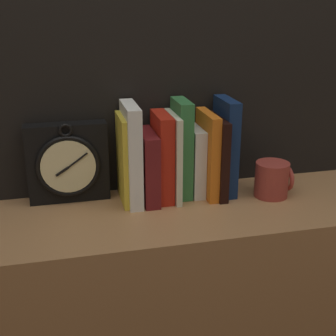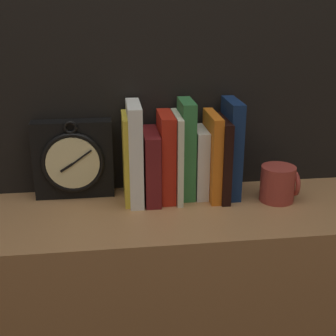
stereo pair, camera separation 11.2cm
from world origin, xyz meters
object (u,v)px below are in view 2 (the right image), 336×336
clock (73,160)px  book_slot7_orange (212,156)px  mug (279,184)px  book_slot9_navy (231,148)px  book_slot2_maroon (151,166)px  book_slot3_red (166,156)px  book_slot4_cream (177,157)px  book_slot5_green (186,149)px  book_slot1_white (135,153)px  book_slot6_white (200,162)px  book_slot0_yellow (126,158)px  book_slot8_black (221,158)px

clock → book_slot7_orange: size_ratio=0.95×
book_slot7_orange → mug: book_slot7_orange is taller
book_slot7_orange → book_slot9_navy: 0.06m
mug → book_slot2_maroon: bearing=170.7°
clock → book_slot3_red: size_ratio=0.95×
book_slot4_cream → book_slot9_navy: (0.15, 0.01, 0.02)m
book_slot2_maroon → book_slot5_green: 0.10m
clock → book_slot1_white: 0.17m
book_slot9_navy → book_slot6_white: bearing=175.2°
clock → book_slot5_green: size_ratio=0.83×
book_slot6_white → book_slot9_navy: size_ratio=0.71×
book_slot1_white → book_slot5_green: 0.14m
clock → book_slot1_white: bearing=-15.1°
book_slot0_yellow → book_slot5_green: size_ratio=0.88×
book_slot3_red → book_slot6_white: size_ratio=1.24×
book_slot9_navy → mug: size_ratio=2.69×
book_slot0_yellow → book_slot1_white: size_ratio=0.88×
mug → book_slot8_black: bearing=160.3°
book_slot1_white → mug: 0.38m
clock → book_slot7_orange: book_slot7_orange is taller
book_slot6_white → book_slot3_red: bearing=-174.8°
book_slot9_navy → book_slot3_red: bearing=-179.5°
book_slot1_white → book_slot5_green: (0.14, 0.02, 0.00)m
book_slot0_yellow → book_slot2_maroon: (0.06, -0.01, -0.02)m
book_slot3_red → book_slot1_white: bearing=-175.1°
book_slot1_white → book_slot9_navy: 0.25m
clock → book_slot8_black: bearing=-6.7°
book_slot4_cream → book_slot7_orange: 0.09m
book_slot2_maroon → book_slot9_navy: size_ratio=0.72×
book_slot4_cream → book_slot2_maroon: bearing=-178.6°
book_slot5_green → book_slot7_orange: 0.07m
clock → book_slot6_white: 0.33m
book_slot8_black → book_slot0_yellow: bearing=177.9°
book_slot3_red → book_slot5_green: size_ratio=0.88×
book_slot0_yellow → book_slot2_maroon: book_slot0_yellow is taller
book_slot5_green → book_slot9_navy: 0.12m
book_slot7_orange → mug: (0.17, -0.05, -0.07)m
book_slot7_orange → book_slot9_navy: (0.05, 0.01, 0.02)m
book_slot9_navy → book_slot1_white: bearing=-178.1°
book_slot6_white → mug: book_slot6_white is taller
clock → book_slot2_maroon: clock is taller
mug → book_slot6_white: bearing=160.6°
book_slot1_white → book_slot8_black: (0.23, -0.00, -0.02)m
book_slot0_yellow → book_slot6_white: 0.20m
book_slot2_maroon → book_slot9_navy: book_slot9_navy is taller
book_slot4_cream → book_slot7_orange: (0.09, -0.00, -0.00)m
book_slot2_maroon → mug: bearing=-9.3°
book_slot3_red → mug: size_ratio=2.38×
clock → book_slot2_maroon: size_ratio=1.17×
clock → book_slot8_black: clock is taller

